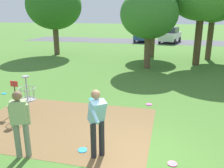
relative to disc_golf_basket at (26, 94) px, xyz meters
The scene contains 16 objects.
ground_plane 4.49m from the disc_golf_basket, 24.30° to the right, with size 160.00×160.00×0.00m, color #47752D.
dirt_tee_pad 1.82m from the disc_golf_basket, 16.60° to the right, with size 5.57×3.83×0.01m, color brown.
disc_golf_basket is the anchor object (origin of this frame).
player_foreground_watching 3.67m from the disc_golf_basket, 30.77° to the right, with size 0.64×1.10×1.71m.
player_throwing 2.74m from the disc_golf_basket, 59.31° to the right, with size 0.49×0.45×1.71m.
frisbee_near_basket 2.92m from the disc_golf_basket, 143.28° to the left, with size 0.21×0.21×0.02m, color #1E93DB.
frisbee_by_tee 3.30m from the disc_golf_basket, 32.95° to the right, with size 0.25×0.25×0.02m, color #1E93DB.
frisbee_far_left 4.56m from the disc_golf_basket, 24.79° to the left, with size 0.23×0.23×0.02m, color #E53D99.
frisbee_far_right 5.33m from the disc_golf_basket, 19.95° to the right, with size 0.22×0.22×0.02m, color #E53D99.
tree_near_right 15.06m from the disc_golf_basket, 58.55° to the left, with size 3.48×3.48×5.73m.
tree_mid_left 13.22m from the disc_golf_basket, 111.67° to the left, with size 4.52×4.52×5.95m.
tree_mid_right 13.57m from the disc_golf_basket, 75.43° to the left, with size 3.42×3.42×5.32m.
tree_far_center 9.39m from the disc_golf_basket, 68.08° to the left, with size 3.55×3.55×4.90m.
parking_lot_strip 24.25m from the disc_golf_basket, 80.42° to the left, with size 36.00×6.00×0.01m, color #4C4C51.
parked_car_leftmost 23.73m from the disc_golf_basket, 86.36° to the left, with size 2.27×4.35×1.84m.
parked_car_center_left 23.65m from the disc_golf_basket, 78.47° to the left, with size 2.75×4.51×1.84m.
Camera 1 is at (0.67, -4.96, 3.40)m, focal length 37.85 mm.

